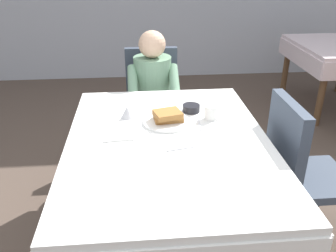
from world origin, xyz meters
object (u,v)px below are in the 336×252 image
(diner_person, at_px, (153,88))
(cup_coffee, at_px, (211,112))
(fork_left_of_plate, at_px, (135,125))
(plate_breakfast, at_px, (167,122))
(breakfast_stack, at_px, (168,116))
(syrup_pitcher, at_px, (127,112))
(knife_right_of_plate, at_px, (199,123))
(dining_table_main, at_px, (168,153))
(bowl_butter, at_px, (191,108))
(chair_diner, at_px, (152,97))
(spoon_near_edge, at_px, (180,149))
(chair_right_side, at_px, (298,165))

(diner_person, relative_size, cup_coffee, 9.91)
(fork_left_of_plate, bearing_deg, plate_breakfast, -79.31)
(plate_breakfast, height_order, breakfast_stack, breakfast_stack)
(syrup_pitcher, xyz_separation_m, knife_right_of_plate, (0.42, -0.12, -0.04))
(plate_breakfast, height_order, cup_coffee, cup_coffee)
(diner_person, bearing_deg, syrup_pitcher, 74.82)
(dining_table_main, distance_m, breakfast_stack, 0.25)
(bowl_butter, bearing_deg, syrup_pitcher, -171.70)
(dining_table_main, relative_size, chair_diner, 1.64)
(dining_table_main, height_order, diner_person, diner_person)
(syrup_pitcher, relative_size, knife_right_of_plate, 0.40)
(chair_diner, bearing_deg, cup_coffee, 108.52)
(bowl_butter, distance_m, spoon_near_edge, 0.49)
(diner_person, xyz_separation_m, chair_right_side, (0.80, -1.01, -0.14))
(knife_right_of_plate, bearing_deg, chair_right_side, -104.15)
(chair_diner, bearing_deg, fork_left_of_plate, 81.36)
(cup_coffee, xyz_separation_m, syrup_pitcher, (-0.51, 0.06, -0.01))
(chair_right_side, distance_m, plate_breakfast, 0.82)
(diner_person, height_order, cup_coffee, diner_person)
(bowl_butter, bearing_deg, diner_person, 107.73)
(chair_diner, bearing_deg, breakfast_stack, 92.84)
(chair_diner, xyz_separation_m, fork_left_of_plate, (-0.15, -0.99, 0.21))
(chair_right_side, relative_size, syrup_pitcher, 11.63)
(plate_breakfast, distance_m, fork_left_of_plate, 0.19)
(fork_left_of_plate, xyz_separation_m, knife_right_of_plate, (0.38, 0.00, 0.00))
(cup_coffee, bearing_deg, dining_table_main, -140.04)
(bowl_butter, relative_size, spoon_near_edge, 0.73)
(dining_table_main, relative_size, chair_right_side, 1.64)
(syrup_pitcher, bearing_deg, plate_breakfast, -22.80)
(cup_coffee, bearing_deg, syrup_pitcher, 172.93)
(chair_diner, bearing_deg, bowl_butter, 104.49)
(plate_breakfast, distance_m, knife_right_of_plate, 0.19)
(chair_right_side, relative_size, knife_right_of_plate, 4.65)
(breakfast_stack, distance_m, bowl_butter, 0.22)
(dining_table_main, xyz_separation_m, plate_breakfast, (0.01, 0.20, 0.10))
(dining_table_main, relative_size, knife_right_of_plate, 7.62)
(knife_right_of_plate, bearing_deg, cup_coffee, -52.82)
(cup_coffee, xyz_separation_m, spoon_near_edge, (-0.23, -0.35, -0.04))
(diner_person, xyz_separation_m, spoon_near_edge, (0.08, -1.13, 0.07))
(cup_coffee, relative_size, knife_right_of_plate, 0.57)
(chair_right_side, bearing_deg, bowl_butter, -121.20)
(dining_table_main, height_order, fork_left_of_plate, fork_left_of_plate)
(plate_breakfast, relative_size, fork_left_of_plate, 1.56)
(chair_diner, relative_size, bowl_butter, 8.45)
(chair_right_side, distance_m, syrup_pitcher, 1.07)
(bowl_butter, height_order, spoon_near_edge, bowl_butter)
(chair_diner, height_order, chair_right_side, same)
(chair_diner, distance_m, fork_left_of_plate, 1.02)
(bowl_butter, bearing_deg, chair_diner, 104.49)
(chair_diner, xyz_separation_m, bowl_butter, (0.21, -0.81, 0.23))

